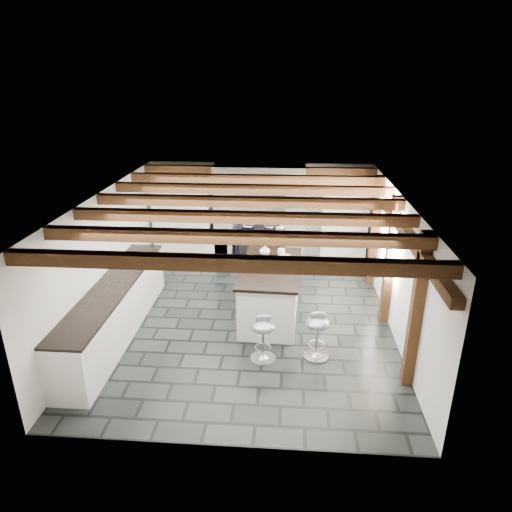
# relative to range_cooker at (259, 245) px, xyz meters

# --- Properties ---
(ground) EXTENTS (6.00, 6.00, 0.00)m
(ground) POSITION_rel_range_cooker_xyz_m (0.00, -2.68, -0.47)
(ground) COLOR black
(ground) RESTS_ON ground
(room_shell) EXTENTS (6.00, 6.03, 6.00)m
(room_shell) POSITION_rel_range_cooker_xyz_m (-0.61, -1.26, 0.60)
(room_shell) COLOR silver
(room_shell) RESTS_ON ground
(range_cooker) EXTENTS (1.00, 0.63, 0.99)m
(range_cooker) POSITION_rel_range_cooker_xyz_m (0.00, 0.00, 0.00)
(range_cooker) COLOR black
(range_cooker) RESTS_ON ground
(kitchen_island) EXTENTS (1.12, 2.03, 1.31)m
(kitchen_island) POSITION_rel_range_cooker_xyz_m (0.37, -2.45, 0.04)
(kitchen_island) COLOR white
(kitchen_island) RESTS_ON ground
(bar_stool_near) EXTENTS (0.41, 0.41, 0.75)m
(bar_stool_near) POSITION_rel_range_cooker_xyz_m (1.15, -3.71, 0.00)
(bar_stool_near) COLOR silver
(bar_stool_near) RESTS_ON ground
(bar_stool_far) EXTENTS (0.41, 0.41, 0.74)m
(bar_stool_far) POSITION_rel_range_cooker_xyz_m (0.33, -3.85, -0.01)
(bar_stool_far) COLOR silver
(bar_stool_far) RESTS_ON ground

